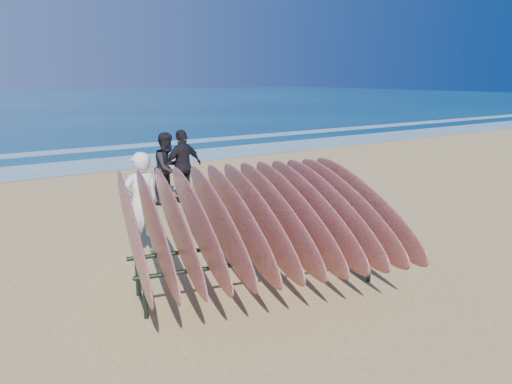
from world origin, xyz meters
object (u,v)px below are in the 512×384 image
Objects in this scene: surfboard_rack at (257,215)px; person_white at (141,204)px; person_dark_b at (183,166)px; person_dark_a at (168,168)px.

person_white is at bearing 122.98° from surfboard_rack.
surfboard_rack reaches higher than person_dark_b.
person_dark_a is (1.70, 2.76, -0.03)m from person_white.
surfboard_rack is 4.91m from person_dark_b.
surfboard_rack is 2.46× the size of person_dark_a.
person_dark_b is at bearing -127.84° from person_white.
person_dark_b is at bearing -39.30° from person_dark_a.
surfboard_rack is at bearing 108.67° from person_white.
person_dark_a is 0.34m from person_dark_b.
surfboard_rack is 2.36× the size of person_white.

